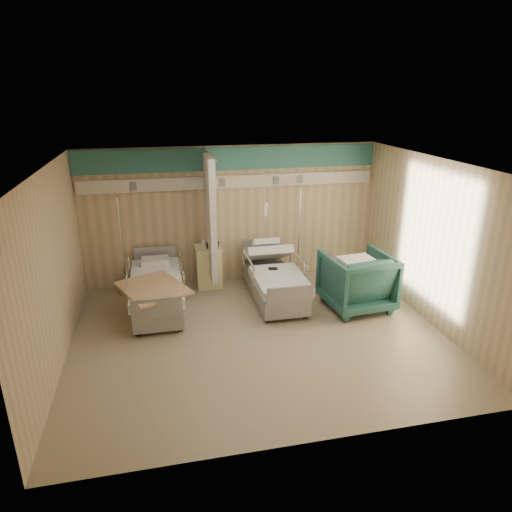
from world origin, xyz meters
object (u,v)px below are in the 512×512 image
Objects in this scene: bedside_cabinet at (209,267)px; iv_stand_right at (298,262)px; bed_right at (274,284)px; visitor_armchair at (357,281)px; bed_left at (157,294)px; iv_stand_left at (125,274)px.

iv_stand_right is at bearing -2.07° from bedside_cabinet.
visitor_armchair is (1.39, -0.65, 0.21)m from bed_right.
bedside_cabinet reaches higher than bed_left.
bedside_cabinet is at bearing 40.60° from bed_left.
iv_stand_left is (-1.65, -0.01, -0.02)m from bedside_cabinet.
iv_stand_right is at bearing -0.89° from iv_stand_left.
iv_stand_left reaches higher than visitor_armchair.
bed_right is 2.94m from iv_stand_left.
bedside_cabinet is (1.05, 0.90, 0.11)m from bed_left.
iv_stand_right reaches higher than visitor_armchair.
iv_stand_left is at bearing 162.44° from bed_right.
iv_stand_right is at bearing 48.88° from bed_right.
bed_left is at bearing -55.80° from iv_stand_left.
bed_right is 1.46m from bedside_cabinet.
bed_right is 1.10× the size of iv_stand_left.
iv_stand_left reaches higher than bedside_cabinet.
visitor_armchair is 1.63m from iv_stand_right.
bed_right is at bearing 0.00° from bed_left.
bedside_cabinet is 0.43× the size of iv_stand_left.
iv_stand_right is (2.93, 0.83, 0.09)m from bed_left.
bedside_cabinet is 2.98m from visitor_armchair.
bedside_cabinet is 1.65m from iv_stand_left.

